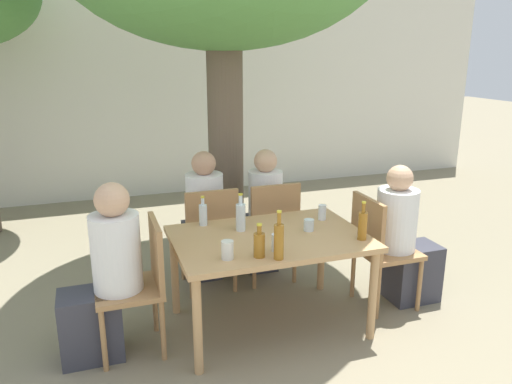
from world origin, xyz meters
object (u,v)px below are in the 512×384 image
(patio_chair_0, at_px, (141,278))
(water_bottle_2, at_px, (203,214))
(drinking_glass_3, at_px, (322,212))
(amber_bottle_4, at_px, (279,240))
(person_seated_2, at_px, (203,223))
(drinking_glass_2, at_px, (309,225))
(patio_chair_2, at_px, (210,232))
(person_seated_0, at_px, (104,281))
(dining_table_front, at_px, (269,246))
(patio_chair_3, at_px, (271,225))
(drinking_glass_1, at_px, (277,243))
(drinking_glass_0, at_px, (227,250))
(patio_chair_1, at_px, (379,245))
(person_seated_3, at_px, (262,218))
(person_seated_1, at_px, (405,243))
(water_bottle_0, at_px, (241,216))
(amber_bottle_1, at_px, (259,244))
(amber_bottle_3, at_px, (363,225))

(patio_chair_0, relative_size, water_bottle_2, 4.01)
(drinking_glass_3, bearing_deg, amber_bottle_4, -134.97)
(person_seated_2, bearing_deg, drinking_glass_2, 122.39)
(patio_chair_2, xyz_separation_m, person_seated_0, (-0.89, -0.70, 0.01))
(dining_table_front, relative_size, patio_chair_3, 1.50)
(amber_bottle_4, xyz_separation_m, drinking_glass_1, (0.04, 0.13, -0.07))
(drinking_glass_3, bearing_deg, person_seated_0, -173.15)
(patio_chair_3, height_order, drinking_glass_0, patio_chair_3)
(person_seated_0, bearing_deg, dining_table_front, 90.00)
(amber_bottle_4, bearing_deg, dining_table_front, 77.84)
(patio_chair_1, relative_size, drinking_glass_2, 10.58)
(patio_chair_1, relative_size, drinking_glass_1, 7.81)
(person_seated_3, relative_size, amber_bottle_4, 3.60)
(patio_chair_3, bearing_deg, patio_chair_2, 0.00)
(person_seated_3, height_order, amber_bottle_4, person_seated_3)
(patio_chair_3, bearing_deg, drinking_glass_0, 55.95)
(patio_chair_3, xyz_separation_m, person_seated_2, (-0.56, 0.24, 0.00))
(patio_chair_0, distance_m, water_bottle_2, 0.71)
(person_seated_1, bearing_deg, dining_table_front, 90.00)
(patio_chair_2, relative_size, drinking_glass_2, 10.58)
(person_seated_3, height_order, water_bottle_0, person_seated_3)
(person_seated_1, bearing_deg, drinking_glass_2, 89.46)
(patio_chair_1, xyz_separation_m, amber_bottle_1, (-1.12, -0.33, 0.28))
(patio_chair_0, relative_size, drinking_glass_0, 7.53)
(amber_bottle_3, bearing_deg, drinking_glass_0, -178.82)
(drinking_glass_2, height_order, drinking_glass_3, drinking_glass_3)
(amber_bottle_1, relative_size, amber_bottle_4, 0.70)
(water_bottle_0, relative_size, drinking_glass_0, 2.33)
(patio_chair_0, relative_size, person_seated_3, 0.78)
(patio_chair_0, height_order, drinking_glass_3, patio_chair_0)
(person_seated_3, height_order, drinking_glass_0, person_seated_3)
(person_seated_1, relative_size, amber_bottle_1, 5.09)
(amber_bottle_3, bearing_deg, water_bottle_2, 146.59)
(dining_table_front, height_order, patio_chair_3, patio_chair_3)
(person_seated_2, distance_m, drinking_glass_3, 1.12)
(water_bottle_2, height_order, drinking_glass_0, water_bottle_2)
(patio_chair_3, bearing_deg, amber_bottle_4, 71.79)
(patio_chair_1, bearing_deg, person_seated_0, 90.00)
(amber_bottle_1, xyz_separation_m, amber_bottle_3, (0.79, 0.06, 0.02))
(patio_chair_2, distance_m, water_bottle_0, 0.62)
(water_bottle_0, height_order, amber_bottle_4, amber_bottle_4)
(drinking_glass_0, bearing_deg, dining_table_front, 36.64)
(patio_chair_1, bearing_deg, water_bottle_2, 73.90)
(person_seated_3, xyz_separation_m, drinking_glass_3, (0.24, -0.75, 0.26))
(dining_table_front, relative_size, amber_bottle_4, 4.22)
(person_seated_1, bearing_deg, water_bottle_0, 82.49)
(water_bottle_2, xyz_separation_m, drinking_glass_3, (0.92, -0.18, -0.03))
(patio_chair_0, height_order, amber_bottle_3, amber_bottle_3)
(patio_chair_3, relative_size, drinking_glass_0, 7.53)
(water_bottle_0, relative_size, water_bottle_2, 1.24)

